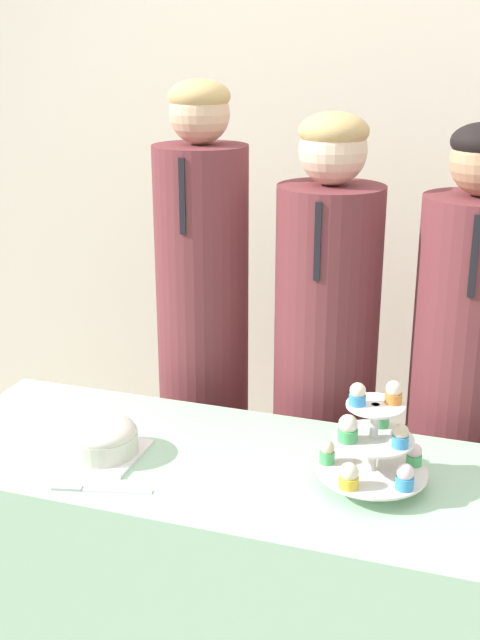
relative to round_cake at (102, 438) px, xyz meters
The scene contains 8 objects.
wall_back 1.66m from the round_cake, 74.70° to the left, with size 9.00×0.06×2.70m.
table 0.60m from the round_cake, ahead, with size 1.77×0.61×0.75m.
round_cake is the anchor object (origin of this frame).
cake_knife 0.18m from the round_cake, 76.39° to the right, with size 0.24×0.07×0.01m.
cupcake_stand 0.69m from the round_cake, ahead, with size 0.27×0.27×0.27m.
student_0 0.63m from the round_cake, 86.08° to the left, with size 0.29×0.30×1.67m.
student_1 0.77m from the round_cake, 54.49° to the left, with size 0.32×0.32×1.58m.
student_2 1.07m from the round_cake, 35.96° to the left, with size 0.32×0.32×1.57m.
Camera 1 is at (0.50, -1.41, 1.76)m, focal length 45.00 mm.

